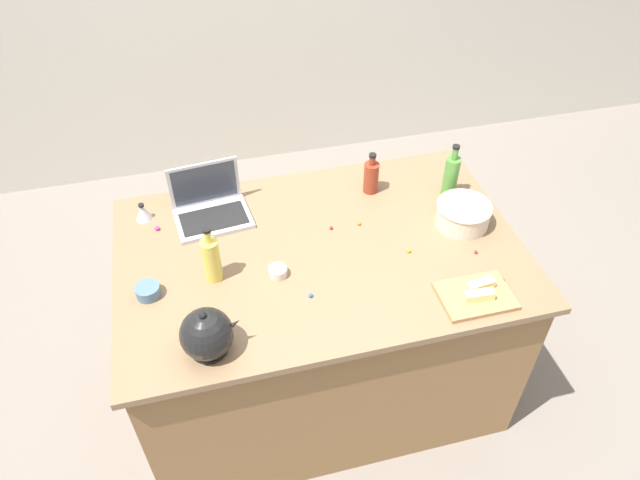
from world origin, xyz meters
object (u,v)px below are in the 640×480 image
object	(u,v)px
kettle	(207,334)
butter_stick_left	(479,296)
bottle_soy	(371,177)
laptop	(210,207)
ramekin_small	(278,272)
ramekin_medium	(148,291)
cutting_board	(475,296)
bottle_olive	(451,176)
bottle_oil	(212,259)
butter_stick_right	(480,285)
kitchen_timer	(143,212)
mixing_bowl_large	(463,214)

from	to	relation	value
kettle	butter_stick_left	xyz separation A→B (m)	(0.97, -0.03, -0.04)
bottle_soy	laptop	bearing A→B (deg)	179.70
ramekin_small	ramekin_medium	world-z (taller)	ramekin_medium
cutting_board	butter_stick_left	xyz separation A→B (m)	(-0.00, -0.02, 0.03)
bottle_olive	bottle_oil	distance (m)	1.10
bottle_oil	ramekin_medium	size ratio (longest dim) A/B	2.73
kettle	ramekin_small	size ratio (longest dim) A/B	2.99
butter_stick_right	kitchen_timer	xyz separation A→B (m)	(-1.20, 0.74, -0.00)
bottle_olive	ramekin_small	bearing A→B (deg)	-160.08
butter_stick_right	laptop	bearing A→B (deg)	142.97
laptop	kitchen_timer	size ratio (longest dim) A/B	4.31
kettle	ramekin_medium	bearing A→B (deg)	122.55
kettle	ramekin_medium	distance (m)	0.36
ramekin_medium	bottle_oil	bearing A→B (deg)	7.47
kitchen_timer	mixing_bowl_large	bearing A→B (deg)	-15.63
laptop	bottle_oil	size ratio (longest dim) A/B	1.34
bottle_olive	kettle	size ratio (longest dim) A/B	1.22
cutting_board	bottle_olive	bearing A→B (deg)	76.07
bottle_olive	butter_stick_left	xyz separation A→B (m)	(-0.15, -0.62, -0.07)
laptop	bottle_soy	distance (m)	0.71
laptop	ramekin_medium	xyz separation A→B (m)	(-0.28, -0.40, -0.02)
kitchen_timer	bottle_oil	bearing A→B (deg)	-59.24
bottle_oil	cutting_board	distance (m)	0.98
bottle_olive	butter_stick_left	bearing A→B (deg)	-103.53
cutting_board	ramekin_small	xyz separation A→B (m)	(-0.68, 0.29, 0.01)
butter_stick_left	cutting_board	bearing A→B (deg)	87.46
kettle	cutting_board	world-z (taller)	kettle
bottle_oil	kettle	world-z (taller)	bottle_oil
bottle_olive	ramekin_medium	distance (m)	1.35
bottle_soy	kitchen_timer	bearing A→B (deg)	176.98
bottle_soy	butter_stick_right	world-z (taller)	bottle_soy
bottle_oil	butter_stick_left	bearing A→B (deg)	-21.57
bottle_soy	ramekin_small	bearing A→B (deg)	-140.52
kettle	kitchen_timer	size ratio (longest dim) A/B	2.77
mixing_bowl_large	bottle_olive	size ratio (longest dim) A/B	0.89
mixing_bowl_large	butter_stick_left	xyz separation A→B (m)	(-0.13, -0.42, -0.02)
cutting_board	ramekin_medium	size ratio (longest dim) A/B	2.95
bottle_soy	butter_stick_right	bearing A→B (deg)	-73.53
bottle_olive	ramekin_small	size ratio (longest dim) A/B	3.64
bottle_soy	kettle	distance (m)	1.06
bottle_oil	cutting_board	bearing A→B (deg)	-20.32
laptop	bottle_soy	bearing A→B (deg)	-0.30
butter_stick_left	kitchen_timer	distance (m)	1.41
cutting_board	laptop	bearing A→B (deg)	141.29
bottle_oil	ramekin_medium	distance (m)	0.26
bottle_soy	bottle_oil	xyz separation A→B (m)	(-0.74, -0.37, 0.02)
laptop	bottle_oil	bearing A→B (deg)	-94.54
laptop	butter_stick_left	world-z (taller)	laptop
bottle_olive	bottle_oil	world-z (taller)	bottle_olive
bottle_soy	bottle_olive	size ratio (longest dim) A/B	0.75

